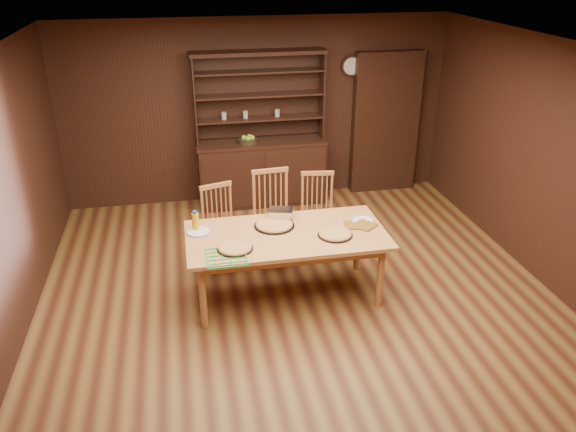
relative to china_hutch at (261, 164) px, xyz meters
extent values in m
plane|color=brown|center=(0.00, -2.75, -0.60)|extent=(6.00, 6.00, 0.00)
plane|color=white|center=(0.00, -2.75, 2.00)|extent=(6.00, 6.00, 0.00)
plane|color=#321A10|center=(0.00, 0.25, 0.70)|extent=(5.50, 0.00, 5.50)
plane|color=#321A10|center=(0.00, -5.75, 0.70)|extent=(5.50, 0.00, 5.50)
plane|color=#321A10|center=(2.75, -2.75, 0.70)|extent=(0.00, 6.00, 6.00)
cube|color=black|center=(0.00, -0.01, -0.15)|extent=(1.80, 0.50, 0.90)
cube|color=black|center=(0.00, -0.01, 0.32)|extent=(1.84, 0.52, 0.04)
cube|color=black|center=(0.00, 0.22, 0.95)|extent=(1.80, 0.02, 1.20)
cube|color=black|center=(-0.89, 0.07, 0.95)|extent=(0.02, 0.32, 1.20)
cube|color=black|center=(0.89, 0.07, 0.95)|extent=(0.02, 0.32, 1.20)
cube|color=black|center=(0.00, 0.07, 1.55)|extent=(1.84, 0.34, 0.05)
cylinder|color=#9F9787|center=(-0.50, 0.07, 0.72)|extent=(0.07, 0.07, 0.10)
cylinder|color=#9F9787|center=(-0.20, 0.07, 0.72)|extent=(0.07, 0.07, 0.10)
cube|color=black|center=(1.90, 0.15, 0.45)|extent=(1.00, 0.18, 2.10)
cylinder|color=black|center=(1.35, 0.21, 1.30)|extent=(0.30, 0.04, 0.30)
cylinder|color=beige|center=(1.35, 0.18, 1.30)|extent=(0.24, 0.01, 0.24)
cube|color=#C77E45|center=(-0.12, -2.52, 0.13)|extent=(2.06, 1.03, 0.04)
cylinder|color=#C77E45|center=(-1.03, -2.91, -0.24)|extent=(0.07, 0.07, 0.71)
cylinder|color=#C77E45|center=(-1.03, -2.13, -0.24)|extent=(0.07, 0.07, 0.71)
cylinder|color=#C77E45|center=(0.79, -2.91, -0.24)|extent=(0.07, 0.07, 0.71)
cylinder|color=#C77E45|center=(0.79, -2.13, -0.24)|extent=(0.07, 0.07, 0.71)
cube|color=#AC6A3A|center=(-0.72, -1.77, -0.18)|extent=(0.50, 0.49, 0.04)
cylinder|color=#AC6A3A|center=(-0.83, -1.95, -0.40)|extent=(0.03, 0.03, 0.39)
cylinder|color=#AC6A3A|center=(-0.91, -1.68, -0.40)|extent=(0.03, 0.03, 0.39)
cylinder|color=#AC6A3A|center=(-0.53, -1.86, -0.40)|extent=(0.03, 0.03, 0.39)
cylinder|color=#AC6A3A|center=(-0.62, -1.59, -0.40)|extent=(0.03, 0.03, 0.39)
cube|color=#AC6A3A|center=(-0.77, -1.61, 0.37)|extent=(0.38, 0.14, 0.05)
cube|color=#AC6A3A|center=(-0.12, -1.76, -0.13)|extent=(0.49, 0.47, 0.04)
cylinder|color=#AC6A3A|center=(-0.28, -1.93, -0.37)|extent=(0.04, 0.04, 0.45)
cylinder|color=#AC6A3A|center=(-0.30, -1.61, -0.37)|extent=(0.04, 0.04, 0.45)
cylinder|color=#AC6A3A|center=(0.07, -1.91, -0.37)|extent=(0.04, 0.04, 0.45)
cylinder|color=#AC6A3A|center=(0.04, -1.58, -0.37)|extent=(0.04, 0.04, 0.45)
cube|color=#AC6A3A|center=(-0.13, -1.57, 0.49)|extent=(0.44, 0.07, 0.05)
cube|color=#AC6A3A|center=(0.43, -1.67, -0.17)|extent=(0.46, 0.45, 0.04)
cylinder|color=#AC6A3A|center=(0.25, -1.80, -0.39)|extent=(0.04, 0.04, 0.40)
cylinder|color=#AC6A3A|center=(0.29, -1.51, -0.39)|extent=(0.04, 0.04, 0.40)
cylinder|color=#AC6A3A|center=(0.57, -1.84, -0.39)|extent=(0.04, 0.04, 0.40)
cylinder|color=#AC6A3A|center=(0.61, -1.55, -0.39)|extent=(0.04, 0.04, 0.40)
cube|color=#AC6A3A|center=(0.45, -1.51, 0.39)|extent=(0.40, 0.09, 0.05)
cylinder|color=black|center=(-0.68, -2.75, 0.16)|extent=(0.36, 0.36, 0.01)
cylinder|color=tan|center=(-0.68, -2.75, 0.17)|extent=(0.33, 0.33, 0.02)
torus|color=#BE8444|center=(-0.68, -2.75, 0.17)|extent=(0.34, 0.34, 0.03)
cylinder|color=black|center=(0.36, -2.66, 0.16)|extent=(0.36, 0.36, 0.01)
cylinder|color=tan|center=(0.36, -2.66, 0.17)|extent=(0.33, 0.33, 0.02)
torus|color=#BE8444|center=(0.36, -2.66, 0.17)|extent=(0.34, 0.34, 0.03)
cylinder|color=black|center=(-0.22, -2.33, 0.16)|extent=(0.43, 0.43, 0.01)
cylinder|color=tan|center=(-0.22, -2.33, 0.17)|extent=(0.39, 0.39, 0.02)
torus|color=#BE8444|center=(-0.22, -2.33, 0.17)|extent=(0.40, 0.40, 0.03)
cylinder|color=silver|center=(-1.01, -2.32, 0.16)|extent=(0.25, 0.25, 0.01)
torus|color=#303A92|center=(-1.01, -2.32, 0.16)|extent=(0.26, 0.26, 0.01)
cylinder|color=silver|center=(0.74, -2.40, 0.16)|extent=(0.25, 0.25, 0.01)
torus|color=#303A92|center=(0.74, -2.40, 0.16)|extent=(0.25, 0.25, 0.01)
cube|color=white|center=(-0.11, -2.14, 0.21)|extent=(0.30, 0.25, 0.10)
cylinder|color=orange|center=(-1.03, -2.25, 0.25)|extent=(0.07, 0.07, 0.19)
cylinder|color=#1443A8|center=(-1.03, -2.25, 0.36)|extent=(0.04, 0.04, 0.03)
cube|color=red|center=(0.72, -2.51, 0.16)|extent=(0.30, 0.30, 0.02)
cube|color=red|center=(0.61, -2.49, 0.16)|extent=(0.22, 0.22, 0.01)
cylinder|color=black|center=(-0.20, -0.06, 0.37)|extent=(0.27, 0.27, 0.06)
sphere|color=#88B22F|center=(-0.25, -0.06, 0.42)|extent=(0.08, 0.08, 0.08)
sphere|color=#88B22F|center=(-0.17, -0.03, 0.42)|extent=(0.08, 0.08, 0.08)
sphere|color=#88B22F|center=(-0.20, -0.11, 0.42)|extent=(0.08, 0.08, 0.08)
sphere|color=#88B22F|center=(-0.14, -0.08, 0.42)|extent=(0.08, 0.08, 0.08)
camera|label=1|loc=(-1.10, -7.57, 2.82)|focal=35.00mm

